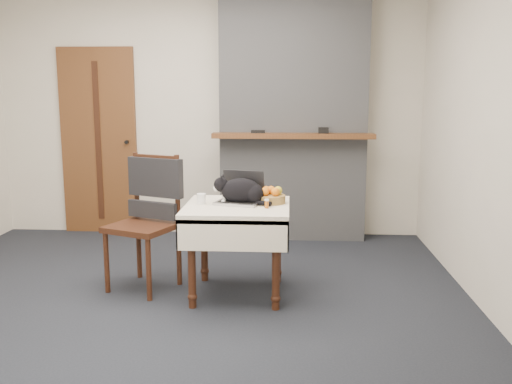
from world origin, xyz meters
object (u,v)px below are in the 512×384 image
at_px(laptop, 241,195).
at_px(chair, 150,203).
at_px(cat, 242,191).
at_px(pill_bottle, 267,203).
at_px(side_table, 237,220).
at_px(fruit_basket, 271,196).
at_px(door, 99,141).
at_px(cream_jar, 201,199).

bearing_deg(laptop, chair, -172.11).
bearing_deg(cat, chair, 173.51).
xyz_separation_m(laptop, chair, (-0.73, 0.09, -0.09)).
xyz_separation_m(cat, pill_bottle, (0.19, -0.15, -0.06)).
relative_size(side_table, fruit_basket, 3.53).
xyz_separation_m(cat, fruit_basket, (0.22, 0.04, -0.05)).
bearing_deg(side_table, chair, 165.72).
bearing_deg(fruit_basket, cat, -168.72).
distance_m(pill_bottle, fruit_basket, 0.20).
xyz_separation_m(side_table, chair, (-0.71, 0.18, 0.08)).
height_order(door, fruit_basket, door).
bearing_deg(fruit_basket, chair, 174.52).
xyz_separation_m(cat, cream_jar, (-0.31, -0.02, -0.06)).
bearing_deg(chair, pill_bottle, 5.71).
relative_size(cat, fruit_basket, 2.05).
height_order(side_table, pill_bottle, pill_bottle).
height_order(cat, fruit_basket, cat).
distance_m(side_table, cat, 0.22).
bearing_deg(laptop, cream_jar, -152.43).
xyz_separation_m(side_table, pill_bottle, (0.23, -0.11, 0.15)).
distance_m(door, cat, 2.53).
bearing_deg(laptop, door, 148.50).
height_order(laptop, chair, chair).
distance_m(cream_jar, pill_bottle, 0.52).
relative_size(side_table, pill_bottle, 11.39).
xyz_separation_m(pill_bottle, fruit_basket, (0.02, 0.20, 0.01)).
bearing_deg(pill_bottle, cat, 141.18).
distance_m(cat, cream_jar, 0.31).
bearing_deg(cat, laptop, 115.06).
bearing_deg(cat, pill_bottle, -35.00).
distance_m(side_table, cream_jar, 0.31).
height_order(door, cream_jar, door).
bearing_deg(side_table, door, 131.59).
relative_size(door, side_table, 2.56).
distance_m(cat, pill_bottle, 0.25).
relative_size(laptop, cream_jar, 4.95).
xyz_separation_m(side_table, laptop, (0.02, 0.09, 0.17)).
xyz_separation_m(laptop, pill_bottle, (0.21, -0.20, -0.02)).
bearing_deg(laptop, pill_bottle, -27.95).
relative_size(pill_bottle, fruit_basket, 0.31).
height_order(side_table, fruit_basket, fruit_basket).
height_order(laptop, fruit_basket, laptop).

